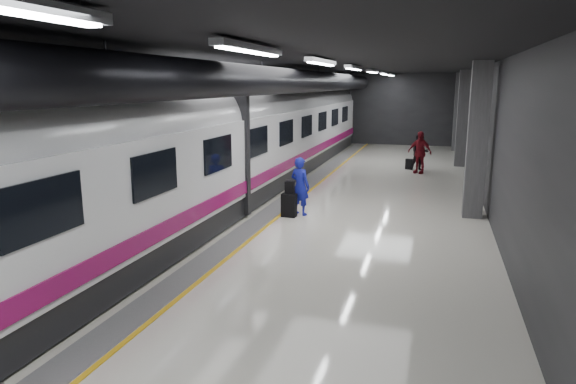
% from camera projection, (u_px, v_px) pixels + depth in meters
% --- Properties ---
extents(ground, '(40.00, 40.00, 0.00)m').
position_uv_depth(ground, '(307.00, 222.00, 14.61)').
color(ground, beige).
rests_on(ground, ground).
extents(platform_hall, '(10.02, 40.02, 4.51)m').
position_uv_depth(platform_hall, '(306.00, 95.00, 14.86)').
color(platform_hall, black).
rests_on(platform_hall, ground).
extents(train, '(3.05, 38.00, 4.05)m').
position_uv_depth(train, '(200.00, 146.00, 15.07)').
color(train, black).
rests_on(train, ground).
extents(traveler_main, '(0.74, 0.62, 1.74)m').
position_uv_depth(traveler_main, '(300.00, 186.00, 15.29)').
color(traveler_main, '#191ABF').
rests_on(traveler_main, ground).
extents(suitcase_main, '(0.44, 0.29, 0.69)m').
position_uv_depth(suitcase_main, '(289.00, 205.00, 15.13)').
color(suitcase_main, black).
rests_on(suitcase_main, ground).
extents(shoulder_bag, '(0.27, 0.15, 0.37)m').
position_uv_depth(shoulder_bag, '(290.00, 188.00, 15.05)').
color(shoulder_bag, black).
rests_on(shoulder_bag, suitcase_main).
extents(traveler_far_a, '(0.92, 0.78, 1.64)m').
position_uv_depth(traveler_far_a, '(420.00, 152.00, 23.18)').
color(traveler_far_a, black).
rests_on(traveler_far_a, ground).
extents(traveler_far_b, '(1.17, 0.85, 1.85)m').
position_uv_depth(traveler_far_b, '(420.00, 152.00, 22.44)').
color(traveler_far_b, maroon).
rests_on(traveler_far_b, ground).
extents(suitcase_far, '(0.35, 0.25, 0.48)m').
position_uv_depth(suitcase_far, '(409.00, 164.00, 23.63)').
color(suitcase_far, black).
rests_on(suitcase_far, ground).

